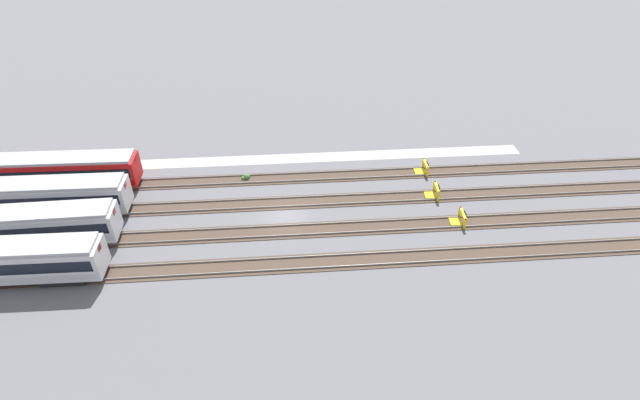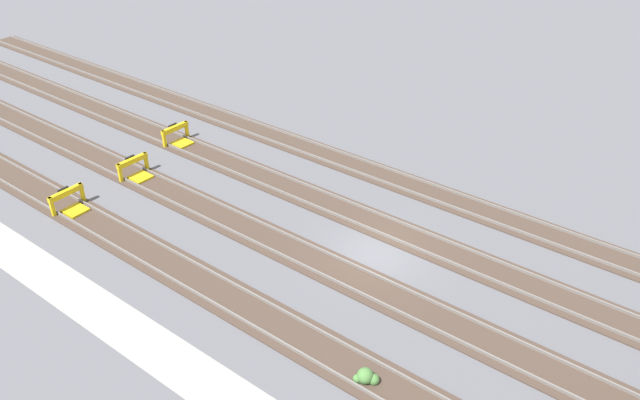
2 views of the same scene
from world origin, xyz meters
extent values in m
plane|color=#5B5B60|center=(0.00, 0.00, 0.00)|extent=(400.00, 400.00, 0.00)
cube|color=#9E9E93|center=(0.00, -10.44, 0.00)|extent=(54.00, 2.00, 0.01)
cube|color=#47382D|center=(0.00, -6.53, 0.03)|extent=(90.00, 2.23, 0.06)
cube|color=slate|center=(0.00, -5.81, 0.14)|extent=(90.00, 0.07, 0.15)
cube|color=slate|center=(0.00, -7.25, 0.14)|extent=(90.00, 0.07, 0.15)
cube|color=#47382D|center=(0.00, -2.18, 0.03)|extent=(90.00, 2.24, 0.06)
cube|color=slate|center=(0.00, -1.46, 0.14)|extent=(90.00, 0.07, 0.15)
cube|color=slate|center=(0.00, -2.89, 0.14)|extent=(90.00, 0.07, 0.15)
cube|color=#47382D|center=(0.00, 2.18, 0.03)|extent=(90.00, 2.24, 0.06)
cube|color=slate|center=(0.00, 2.89, 0.14)|extent=(90.00, 0.07, 0.15)
cube|color=slate|center=(0.00, 1.46, 0.14)|extent=(90.00, 0.07, 0.15)
cube|color=#47382D|center=(0.00, 6.53, 0.03)|extent=(90.00, 2.23, 0.06)
cube|color=slate|center=(0.00, 7.25, 0.14)|extent=(90.00, 0.07, 0.15)
cube|color=slate|center=(0.00, 5.81, 0.14)|extent=(90.00, 0.07, 0.15)
cube|color=gold|center=(-15.20, -5.63, 0.57)|extent=(0.18, 0.18, 1.15)
cube|color=gold|center=(-15.20, -7.43, 0.57)|extent=(0.18, 0.18, 1.15)
cube|color=gold|center=(-15.20, -6.53, 1.00)|extent=(0.25, 2.00, 0.30)
cube|color=gold|center=(-14.65, -6.53, 0.09)|extent=(1.10, 1.08, 0.18)
cube|color=black|center=(-15.38, -6.53, 1.00)|extent=(0.12, 0.60, 0.44)
cube|color=gold|center=(-15.20, -1.28, 0.57)|extent=(0.19, 0.19, 1.15)
cube|color=gold|center=(-15.28, -3.07, 0.57)|extent=(0.19, 0.19, 1.15)
cube|color=gold|center=(-15.24, -2.18, 1.00)|extent=(0.33, 2.01, 0.30)
cube|color=gold|center=(-14.69, -2.20, 0.09)|extent=(1.15, 1.13, 0.18)
cube|color=black|center=(-15.42, -2.17, 1.00)|extent=(0.15, 0.60, 0.44)
cube|color=gold|center=(-16.50, 3.07, 0.57)|extent=(0.19, 0.19, 1.15)
cube|color=gold|center=(-16.57, 1.28, 0.57)|extent=(0.19, 0.19, 1.15)
cube|color=gold|center=(-16.53, 2.18, 1.00)|extent=(0.33, 2.01, 0.30)
cube|color=gold|center=(-15.99, 2.15, 0.09)|extent=(1.15, 1.13, 0.18)
cube|color=black|center=(-16.71, 2.18, 1.00)|extent=(0.15, 0.60, 0.44)
sphere|color=#4C7F3D|center=(3.89, -6.78, 0.28)|extent=(0.64, 0.64, 0.64)
sphere|color=#4C7F3D|center=(4.19, -6.66, 0.18)|extent=(0.44, 0.44, 0.44)
sphere|color=#4C7F3D|center=(3.67, -6.96, 0.14)|extent=(0.36, 0.36, 0.36)
camera|label=1|loc=(-0.50, 37.33, 29.72)|focal=28.00mm
camera|label=2|loc=(12.24, -20.55, 18.21)|focal=35.00mm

